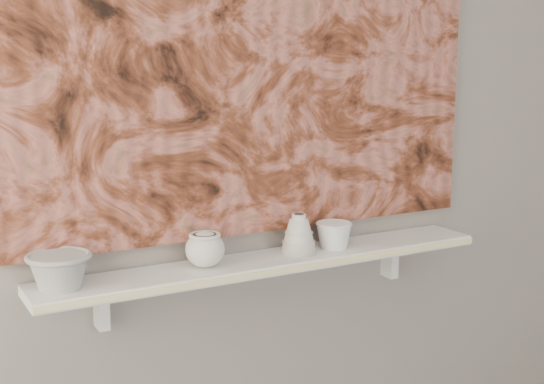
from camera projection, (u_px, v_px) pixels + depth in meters
wall_back at (255, 111)px, 2.22m from camera, size 3.60×0.00×3.60m
shelf at (270, 262)px, 2.22m from camera, size 1.40×0.18×0.03m
shelf_stripe at (286, 270)px, 2.14m from camera, size 1.40×0.01×0.02m
bracket_left at (101, 307)px, 2.06m from camera, size 0.03×0.06×0.12m
bracket_right at (390, 259)px, 2.52m from camera, size 0.03×0.06×0.12m
painting at (257, 46)px, 2.17m from camera, size 1.50×0.02×1.10m
house_motif at (382, 143)px, 2.43m from camera, size 0.09×0.00×0.08m
bowl_grey at (59, 271)px, 1.92m from camera, size 0.21×0.21×0.10m
cup_cream at (205, 250)px, 2.11m from camera, size 0.13×0.13×0.10m
bell_vessel at (299, 234)px, 2.25m from camera, size 0.12×0.12×0.12m
bowl_white at (334, 235)px, 2.32m from camera, size 0.15×0.15×0.08m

